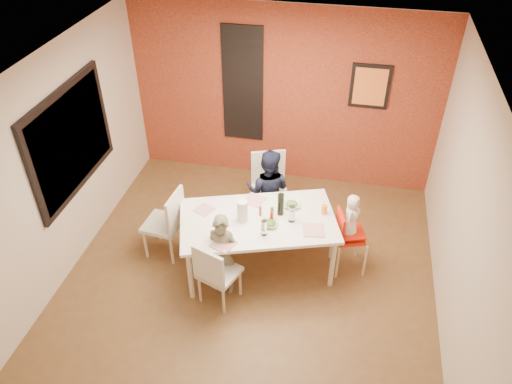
% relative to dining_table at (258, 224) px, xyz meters
% --- Properties ---
extents(ground, '(4.50, 4.50, 0.00)m').
position_rel_dining_table_xyz_m(ground, '(-0.06, -0.14, -0.70)').
color(ground, brown).
rests_on(ground, ground).
extents(ceiling, '(4.50, 4.50, 0.02)m').
position_rel_dining_table_xyz_m(ceiling, '(-0.06, -0.14, 2.00)').
color(ceiling, white).
rests_on(ceiling, wall_back).
extents(wall_back, '(4.50, 0.02, 2.70)m').
position_rel_dining_table_xyz_m(wall_back, '(-0.06, 2.11, 0.65)').
color(wall_back, beige).
rests_on(wall_back, ground).
extents(wall_front, '(4.50, 0.02, 2.70)m').
position_rel_dining_table_xyz_m(wall_front, '(-0.06, -2.39, 0.65)').
color(wall_front, beige).
rests_on(wall_front, ground).
extents(wall_left, '(0.02, 4.50, 2.70)m').
position_rel_dining_table_xyz_m(wall_left, '(-2.31, -0.14, 0.65)').
color(wall_left, beige).
rests_on(wall_left, ground).
extents(wall_right, '(0.02, 4.50, 2.70)m').
position_rel_dining_table_xyz_m(wall_right, '(2.19, -0.14, 0.65)').
color(wall_right, beige).
rests_on(wall_right, ground).
extents(brick_accent_wall, '(4.50, 0.02, 2.70)m').
position_rel_dining_table_xyz_m(brick_accent_wall, '(-0.06, 2.09, 0.65)').
color(brick_accent_wall, maroon).
rests_on(brick_accent_wall, ground).
extents(picture_window_frame, '(0.05, 1.70, 1.30)m').
position_rel_dining_table_xyz_m(picture_window_frame, '(-2.28, 0.06, 0.85)').
color(picture_window_frame, black).
rests_on(picture_window_frame, wall_left).
extents(picture_window_pane, '(0.02, 1.55, 1.15)m').
position_rel_dining_table_xyz_m(picture_window_pane, '(-2.26, 0.06, 0.85)').
color(picture_window_pane, black).
rests_on(picture_window_pane, wall_left).
extents(glassblock_strip, '(0.55, 0.03, 1.70)m').
position_rel_dining_table_xyz_m(glassblock_strip, '(-0.66, 2.08, 0.80)').
color(glassblock_strip, silver).
rests_on(glassblock_strip, wall_back).
extents(glassblock_surround, '(0.60, 0.03, 1.76)m').
position_rel_dining_table_xyz_m(glassblock_surround, '(-0.66, 2.07, 0.80)').
color(glassblock_surround, black).
rests_on(glassblock_surround, wall_back).
extents(art_print_frame, '(0.54, 0.03, 0.64)m').
position_rel_dining_table_xyz_m(art_print_frame, '(1.14, 2.07, 0.95)').
color(art_print_frame, black).
rests_on(art_print_frame, wall_back).
extents(art_print_canvas, '(0.44, 0.01, 0.54)m').
position_rel_dining_table_xyz_m(art_print_canvas, '(1.14, 2.06, 0.95)').
color(art_print_canvas, orange).
rests_on(art_print_canvas, wall_back).
extents(dining_table, '(2.08, 1.56, 0.77)m').
position_rel_dining_table_xyz_m(dining_table, '(0.00, 0.00, 0.00)').
color(dining_table, white).
rests_on(dining_table, ground).
extents(chair_near, '(0.53, 0.53, 0.90)m').
position_rel_dining_table_xyz_m(chair_near, '(-0.35, -0.69, -0.20)').
color(chair_near, silver).
rests_on(chair_near, ground).
extents(chair_far, '(0.60, 0.60, 1.01)m').
position_rel_dining_table_xyz_m(chair_far, '(-0.05, 1.02, -0.13)').
color(chair_far, beige).
rests_on(chair_far, ground).
extents(chair_left, '(0.49, 0.49, 0.97)m').
position_rel_dining_table_xyz_m(chair_left, '(-1.16, 0.01, -0.16)').
color(chair_left, silver).
rests_on(chair_left, ground).
extents(high_chair, '(0.46, 0.46, 0.89)m').
position_rel_dining_table_xyz_m(high_chair, '(1.07, 0.21, -0.17)').
color(high_chair, red).
rests_on(high_chair, ground).
extents(child_near, '(0.41, 0.28, 1.10)m').
position_rel_dining_table_xyz_m(child_near, '(-0.33, -0.46, -0.15)').
color(child_near, brown).
rests_on(child_near, ground).
extents(child_far, '(0.62, 0.50, 1.24)m').
position_rel_dining_table_xyz_m(child_far, '(-0.02, 0.78, -0.08)').
color(child_far, '#161A31').
rests_on(child_far, ground).
extents(toddler, '(0.25, 0.33, 0.60)m').
position_rel_dining_table_xyz_m(toddler, '(1.09, 0.22, 0.12)').
color(toddler, white).
rests_on(toddler, high_chair).
extents(plate_near_left, '(0.30, 0.30, 0.01)m').
position_rel_dining_table_xyz_m(plate_near_left, '(-0.29, -0.51, 0.07)').
color(plate_near_left, silver).
rests_on(plate_near_left, dining_table).
extents(plate_far_mid, '(0.29, 0.29, 0.01)m').
position_rel_dining_table_xyz_m(plate_far_mid, '(-0.12, 0.35, 0.07)').
color(plate_far_mid, white).
rests_on(plate_far_mid, dining_table).
extents(plate_near_right, '(0.28, 0.28, 0.01)m').
position_rel_dining_table_xyz_m(plate_near_right, '(0.67, -0.06, 0.07)').
color(plate_near_right, white).
rests_on(plate_near_right, dining_table).
extents(plate_far_left, '(0.26, 0.26, 0.01)m').
position_rel_dining_table_xyz_m(plate_far_left, '(-0.68, 0.04, 0.07)').
color(plate_far_left, white).
rests_on(plate_far_left, dining_table).
extents(salad_bowl_a, '(0.19, 0.19, 0.05)m').
position_rel_dining_table_xyz_m(salad_bowl_a, '(0.16, -0.08, 0.09)').
color(salad_bowl_a, silver).
rests_on(salad_bowl_a, dining_table).
extents(salad_bowl_b, '(0.24, 0.24, 0.05)m').
position_rel_dining_table_xyz_m(salad_bowl_b, '(0.35, 0.33, 0.09)').
color(salad_bowl_b, white).
rests_on(salad_bowl_b, dining_table).
extents(wine_bottle, '(0.08, 0.08, 0.29)m').
position_rel_dining_table_xyz_m(wine_bottle, '(0.24, 0.16, 0.22)').
color(wine_bottle, black).
rests_on(wine_bottle, dining_table).
extents(wine_glass_a, '(0.07, 0.07, 0.20)m').
position_rel_dining_table_xyz_m(wine_glass_a, '(0.12, -0.25, 0.17)').
color(wine_glass_a, white).
rests_on(wine_glass_a, dining_table).
extents(wine_glass_b, '(0.08, 0.08, 0.22)m').
position_rel_dining_table_xyz_m(wine_glass_b, '(0.39, 0.05, 0.18)').
color(wine_glass_b, silver).
rests_on(wine_glass_b, dining_table).
extents(paper_towel_roll, '(0.13, 0.13, 0.28)m').
position_rel_dining_table_xyz_m(paper_towel_roll, '(-0.18, -0.06, 0.21)').
color(paper_towel_roll, white).
rests_on(paper_towel_roll, dining_table).
extents(condiment_red, '(0.04, 0.04, 0.15)m').
position_rel_dining_table_xyz_m(condiment_red, '(0.16, -0.00, 0.14)').
color(condiment_red, red).
rests_on(condiment_red, dining_table).
extents(condiment_green, '(0.04, 0.04, 0.15)m').
position_rel_dining_table_xyz_m(condiment_green, '(0.16, 0.06, 0.15)').
color(condiment_green, '#377426').
rests_on(condiment_green, dining_table).
extents(condiment_brown, '(0.04, 0.04, 0.14)m').
position_rel_dining_table_xyz_m(condiment_brown, '(0.01, 0.08, 0.14)').
color(condiment_brown, brown).
rests_on(condiment_brown, dining_table).
extents(sippy_cup, '(0.07, 0.07, 0.12)m').
position_rel_dining_table_xyz_m(sippy_cup, '(0.76, 0.28, 0.13)').
color(sippy_cup, orange).
rests_on(sippy_cup, dining_table).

